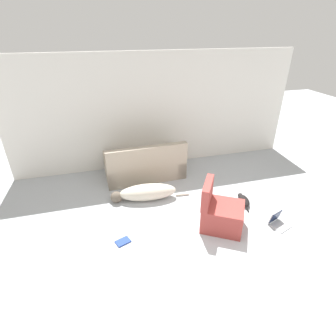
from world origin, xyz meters
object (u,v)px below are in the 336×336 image
cat (244,200)px  book_blue (123,242)px  couch (145,166)px  laptop_open (278,220)px  dog (146,193)px  side_chair (220,213)px

cat → book_blue: bearing=110.6°
couch → book_blue: (-0.75, -2.02, -0.26)m
book_blue → laptop_open: bearing=-5.7°
dog → side_chair: bearing=139.3°
book_blue → side_chair: side_chair is taller
couch → side_chair: 2.26m
cat → book_blue: cat is taller
side_chair → cat: bearing=-25.2°
dog → cat: size_ratio=2.87×
dog → couch: bearing=-94.1°
couch → cat: bearing=134.6°
cat → side_chair: 0.93m
book_blue → couch: bearing=69.6°
couch → side_chair: (0.92, -2.06, 0.01)m
dog → side_chair: (1.08, -1.13, 0.13)m
couch → cat: couch is taller
cat → side_chair: size_ratio=0.62×
cat → dog: bearing=80.9°
laptop_open → side_chair: size_ratio=0.43×
cat → laptop_open: bearing=-150.4°
dog → laptop_open: bearing=152.7°
cat → book_blue: (-2.42, -0.45, -0.05)m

